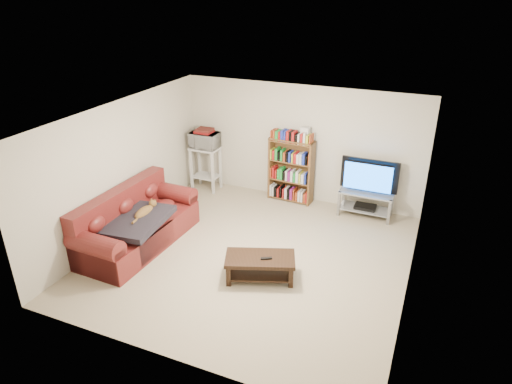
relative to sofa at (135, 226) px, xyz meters
The scene contains 19 objects.
floor 2.11m from the sofa, 11.37° to the left, with size 5.00×5.00×0.00m, color #BBAC8B.
ceiling 2.93m from the sofa, 11.37° to the left, with size 5.00×5.00×0.00m, color white.
wall_back 3.66m from the sofa, 54.91° to the left, with size 5.00×5.00×0.00m, color beige.
wall_front 3.05m from the sofa, 45.59° to the right, with size 5.00×5.00×0.00m, color beige.
wall_left 1.05m from the sofa, 137.83° to the left, with size 5.00×5.00×0.00m, color beige.
wall_right 4.64m from the sofa, ahead, with size 5.00×5.00×0.00m, color beige.
sofa is the anchor object (origin of this frame).
blanket 0.34m from the sofa, 41.44° to the right, with size 0.89×1.16×0.10m, color black.
cat 0.35m from the sofa, 13.41° to the left, with size 0.25×0.63×0.19m, color brown, non-canonical shape.
coffee_table 2.41m from the sofa, ahead, with size 1.18×0.87×0.39m.
remote 2.52m from the sofa, ahead, with size 0.17×0.05×0.02m, color black.
tv_stand 4.38m from the sofa, 36.64° to the left, with size 1.02×0.47×0.51m.
television 4.40m from the sofa, 36.64° to the left, with size 1.10×0.15×0.63m, color black.
dvd_player 4.38m from the sofa, 36.64° to the left, with size 0.41×0.29×0.06m, color black.
bookshelf 3.34m from the sofa, 54.60° to the left, with size 0.95×0.35×1.34m.
shelf_clutter 3.56m from the sofa, 53.30° to the left, with size 0.69×0.22×0.28m.
microwave_stand 2.55m from the sofa, 89.34° to the left, with size 0.61×0.44×0.97m.
microwave 2.66m from the sofa, 89.34° to the left, with size 0.60×0.40×0.33m, color silver.
game_boxes 2.72m from the sofa, 89.34° to the left, with size 0.35×0.31×0.05m, color maroon.
Camera 1 is at (2.59, -5.98, 4.23)m, focal length 32.00 mm.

